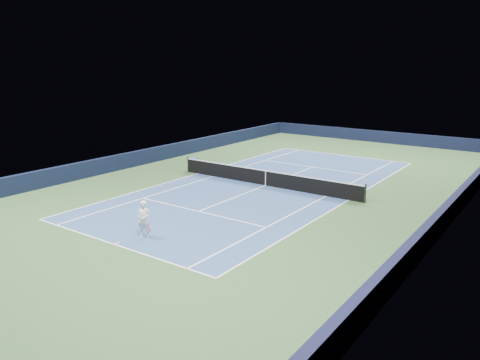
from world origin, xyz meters
The scene contains 19 objects.
ground centered at (0.00, 0.00, 0.00)m, with size 40.00×40.00×0.00m, color #2E4D2A.
wall_far centered at (0.00, 19.82, 0.55)m, with size 22.00×0.35×1.10m, color black.
wall_right centered at (10.82, 0.00, 0.55)m, with size 0.35×40.00×1.10m, color black.
wall_left centered at (-10.82, 0.00, 0.55)m, with size 0.35×40.00×1.10m, color black.
court_surface centered at (0.00, 0.00, 0.00)m, with size 10.97×23.77×0.01m, color navy.
baseline_far centered at (0.00, 11.88, 0.01)m, with size 10.97×0.08×0.00m, color white.
baseline_near centered at (0.00, -11.88, 0.01)m, with size 10.97×0.08×0.00m, color white.
sideline_doubles_right centered at (5.49, 0.00, 0.01)m, with size 0.08×23.77×0.00m, color white.
sideline_doubles_left centered at (-5.49, 0.00, 0.01)m, with size 0.08×23.77×0.00m, color white.
sideline_singles_right centered at (4.12, 0.00, 0.01)m, with size 0.08×23.77×0.00m, color white.
sideline_singles_left centered at (-4.12, 0.00, 0.01)m, with size 0.08×23.77×0.00m, color white.
service_line_far centered at (0.00, 6.40, 0.01)m, with size 8.23×0.08×0.00m, color white.
service_line_near centered at (0.00, -6.40, 0.01)m, with size 8.23×0.08×0.00m, color white.
center_service_line centered at (0.00, 0.00, 0.01)m, with size 0.08×12.80×0.00m, color white.
center_mark_far centered at (0.00, 11.73, 0.01)m, with size 0.08×0.30×0.00m, color white.
center_mark_near centered at (0.00, -11.73, 0.01)m, with size 0.08×0.30×0.00m, color white.
tennis_net centered at (0.00, 0.00, 0.50)m, with size 12.90×0.10×1.07m.
sponsor_cube centered at (-6.40, 0.56, 0.43)m, with size 0.58×0.50×0.87m.
tennis_player centered at (0.44, -10.53, 0.82)m, with size 0.82×1.34×2.13m.
Camera 1 is at (15.03, -23.79, 7.48)m, focal length 35.00 mm.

